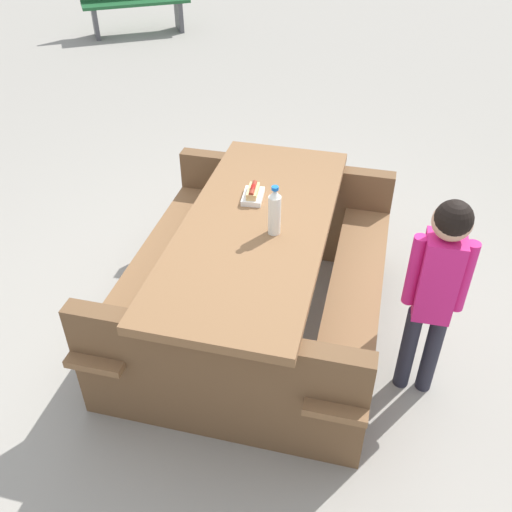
{
  "coord_description": "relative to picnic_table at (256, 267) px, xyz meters",
  "views": [
    {
      "loc": [
        -2.39,
        -0.65,
        2.42
      ],
      "look_at": [
        0.0,
        0.0,
        0.52
      ],
      "focal_mm": 39.59,
      "sensor_mm": 36.0,
      "label": 1
    }
  ],
  "objects": [
    {
      "name": "soda_bottle",
      "position": [
        -0.07,
        -0.11,
        0.43
      ],
      "size": [
        0.06,
        0.06,
        0.27
      ],
      "color": "silver",
      "rests_on": "picnic_table"
    },
    {
      "name": "child_in_coat",
      "position": [
        -0.22,
        -0.94,
        0.3
      ],
      "size": [
        0.19,
        0.29,
        1.17
      ],
      "color": "#262633",
      "rests_on": "ground"
    },
    {
      "name": "picnic_table",
      "position": [
        0.0,
        0.0,
        0.0
      ],
      "size": [
        1.84,
        1.45,
        0.75
      ],
      "color": "brown",
      "rests_on": "ground"
    },
    {
      "name": "hotdog_tray",
      "position": [
        0.22,
        0.08,
        0.34
      ],
      "size": [
        0.19,
        0.13,
        0.08
      ],
      "color": "white",
      "rests_on": "picnic_table"
    },
    {
      "name": "park_bench_near",
      "position": [
        5.44,
        3.27,
        0.0
      ],
      "size": [
        1.16,
        1.47,
        0.85
      ],
      "color": "#1E592D",
      "rests_on": "ground"
    },
    {
      "name": "ground_plane",
      "position": [
        0.0,
        0.0,
        -0.44
      ],
      "size": [
        30.0,
        30.0,
        0.0
      ],
      "primitive_type": "plane",
      "color": "gray",
      "rests_on": "ground"
    }
  ]
}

